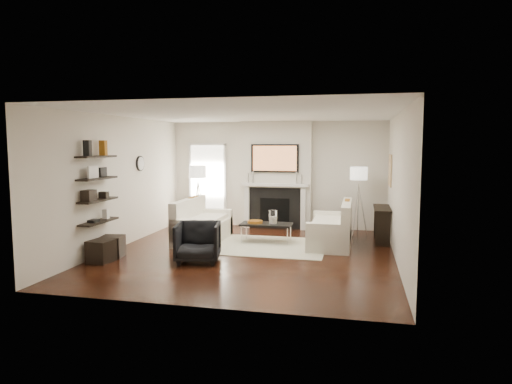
% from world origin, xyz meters
% --- Properties ---
extents(room_envelope, '(6.00, 6.00, 6.00)m').
position_xyz_m(room_envelope, '(0.00, 0.00, 1.35)').
color(room_envelope, black).
rests_on(room_envelope, ground).
extents(chimney_breast, '(1.80, 0.25, 2.70)m').
position_xyz_m(chimney_breast, '(0.00, 2.88, 1.35)').
color(chimney_breast, silver).
rests_on(chimney_breast, floor).
extents(fireplace_surround, '(1.30, 0.02, 1.04)m').
position_xyz_m(fireplace_surround, '(0.00, 2.74, 0.52)').
color(fireplace_surround, black).
rests_on(fireplace_surround, floor).
extents(firebox, '(0.75, 0.02, 0.65)m').
position_xyz_m(firebox, '(0.00, 2.73, 0.45)').
color(firebox, black).
rests_on(firebox, floor).
extents(mantel_pilaster_l, '(0.12, 0.08, 1.10)m').
position_xyz_m(mantel_pilaster_l, '(-0.72, 2.71, 0.55)').
color(mantel_pilaster_l, white).
rests_on(mantel_pilaster_l, floor).
extents(mantel_pilaster_r, '(0.12, 0.08, 1.10)m').
position_xyz_m(mantel_pilaster_r, '(0.72, 2.71, 0.55)').
color(mantel_pilaster_r, white).
rests_on(mantel_pilaster_r, floor).
extents(mantel_shelf, '(1.70, 0.18, 0.07)m').
position_xyz_m(mantel_shelf, '(0.00, 2.69, 1.12)').
color(mantel_shelf, white).
rests_on(mantel_shelf, chimney_breast).
extents(tv_body, '(1.20, 0.06, 0.70)m').
position_xyz_m(tv_body, '(0.00, 2.71, 1.78)').
color(tv_body, black).
rests_on(tv_body, chimney_breast).
extents(tv_screen, '(1.10, 0.00, 0.62)m').
position_xyz_m(tv_screen, '(0.00, 2.68, 1.78)').
color(tv_screen, '#BF723F').
rests_on(tv_screen, tv_body).
extents(candlestick_l_tall, '(0.04, 0.04, 0.30)m').
position_xyz_m(candlestick_l_tall, '(-0.55, 2.70, 1.30)').
color(candlestick_l_tall, silver).
rests_on(candlestick_l_tall, mantel_shelf).
extents(candlestick_l_short, '(0.04, 0.04, 0.24)m').
position_xyz_m(candlestick_l_short, '(-0.68, 2.70, 1.27)').
color(candlestick_l_short, silver).
rests_on(candlestick_l_short, mantel_shelf).
extents(candlestick_r_tall, '(0.04, 0.04, 0.30)m').
position_xyz_m(candlestick_r_tall, '(0.55, 2.70, 1.30)').
color(candlestick_r_tall, silver).
rests_on(candlestick_r_tall, mantel_shelf).
extents(candlestick_r_short, '(0.04, 0.04, 0.24)m').
position_xyz_m(candlestick_r_short, '(0.68, 2.70, 1.27)').
color(candlestick_r_short, silver).
rests_on(candlestick_r_short, mantel_shelf).
extents(hallway_panel, '(0.90, 0.02, 2.10)m').
position_xyz_m(hallway_panel, '(-1.85, 2.98, 1.05)').
color(hallway_panel, white).
rests_on(hallway_panel, floor).
extents(door_trim_l, '(0.06, 0.06, 2.16)m').
position_xyz_m(door_trim_l, '(-2.33, 2.96, 1.05)').
color(door_trim_l, white).
rests_on(door_trim_l, floor).
extents(door_trim_r, '(0.06, 0.06, 2.16)m').
position_xyz_m(door_trim_r, '(-1.37, 2.96, 1.05)').
color(door_trim_r, white).
rests_on(door_trim_r, floor).
extents(door_trim_top, '(1.02, 0.06, 0.06)m').
position_xyz_m(door_trim_top, '(-1.85, 2.96, 2.13)').
color(door_trim_top, white).
rests_on(door_trim_top, wall_back).
extents(rug, '(2.60, 2.00, 0.01)m').
position_xyz_m(rug, '(0.13, 0.73, 0.01)').
color(rug, '#BCB79A').
rests_on(rug, floor).
extents(loveseat_left_base, '(0.85, 1.80, 0.42)m').
position_xyz_m(loveseat_left_base, '(-1.28, 0.94, 0.21)').
color(loveseat_left_base, white).
rests_on(loveseat_left_base, floor).
extents(loveseat_left_back, '(0.18, 1.80, 0.80)m').
position_xyz_m(loveseat_left_back, '(-1.61, 0.94, 0.53)').
color(loveseat_left_back, white).
rests_on(loveseat_left_back, floor).
extents(loveseat_left_arm_n, '(0.85, 0.18, 0.60)m').
position_xyz_m(loveseat_left_arm_n, '(-1.28, 0.13, 0.30)').
color(loveseat_left_arm_n, white).
rests_on(loveseat_left_arm_n, floor).
extents(loveseat_left_arm_s, '(0.85, 0.18, 0.60)m').
position_xyz_m(loveseat_left_arm_s, '(-1.28, 1.75, 0.30)').
color(loveseat_left_arm_s, white).
rests_on(loveseat_left_arm_s, floor).
extents(loveseat_left_cushion, '(0.63, 1.44, 0.10)m').
position_xyz_m(loveseat_left_cushion, '(-1.23, 0.94, 0.47)').
color(loveseat_left_cushion, white).
rests_on(loveseat_left_cushion, loveseat_left_base).
extents(pillow_left_orange, '(0.10, 0.42, 0.42)m').
position_xyz_m(pillow_left_orange, '(-1.61, 1.24, 0.73)').
color(pillow_left_orange, '#945812').
rests_on(pillow_left_orange, loveseat_left_cushion).
extents(pillow_left_charcoal, '(0.10, 0.40, 0.40)m').
position_xyz_m(pillow_left_charcoal, '(-1.61, 0.64, 0.72)').
color(pillow_left_charcoal, black).
rests_on(pillow_left_charcoal, loveseat_left_cushion).
extents(loveseat_right_base, '(0.85, 1.80, 0.42)m').
position_xyz_m(loveseat_right_base, '(1.49, 1.14, 0.21)').
color(loveseat_right_base, white).
rests_on(loveseat_right_base, floor).
extents(loveseat_right_back, '(0.18, 1.80, 0.80)m').
position_xyz_m(loveseat_right_back, '(1.82, 1.14, 0.53)').
color(loveseat_right_back, white).
rests_on(loveseat_right_back, floor).
extents(loveseat_right_arm_n, '(0.85, 0.18, 0.60)m').
position_xyz_m(loveseat_right_arm_n, '(1.49, 0.33, 0.30)').
color(loveseat_right_arm_n, white).
rests_on(loveseat_right_arm_n, floor).
extents(loveseat_right_arm_s, '(0.85, 0.18, 0.60)m').
position_xyz_m(loveseat_right_arm_s, '(1.49, 1.95, 0.30)').
color(loveseat_right_arm_s, white).
rests_on(loveseat_right_arm_s, floor).
extents(loveseat_right_cushion, '(0.63, 1.44, 0.10)m').
position_xyz_m(loveseat_right_cushion, '(1.44, 1.14, 0.47)').
color(loveseat_right_cushion, white).
rests_on(loveseat_right_cushion, loveseat_right_base).
extents(pillow_right_orange, '(0.10, 0.42, 0.42)m').
position_xyz_m(pillow_right_orange, '(1.82, 1.44, 0.73)').
color(pillow_right_orange, '#945812').
rests_on(pillow_right_orange, loveseat_right_cushion).
extents(pillow_right_charcoal, '(0.10, 0.40, 0.40)m').
position_xyz_m(pillow_right_charcoal, '(1.82, 0.84, 0.72)').
color(pillow_right_charcoal, black).
rests_on(pillow_right_charcoal, loveseat_right_cushion).
extents(coffee_table, '(1.10, 0.55, 0.04)m').
position_xyz_m(coffee_table, '(0.12, 1.08, 0.40)').
color(coffee_table, black).
rests_on(coffee_table, floor).
extents(coffee_leg_nw, '(0.02, 0.02, 0.38)m').
position_xyz_m(coffee_leg_nw, '(-0.38, 0.86, 0.19)').
color(coffee_leg_nw, silver).
rests_on(coffee_leg_nw, floor).
extents(coffee_leg_ne, '(0.02, 0.02, 0.38)m').
position_xyz_m(coffee_leg_ne, '(0.62, 0.86, 0.19)').
color(coffee_leg_ne, silver).
rests_on(coffee_leg_ne, floor).
extents(coffee_leg_sw, '(0.02, 0.02, 0.38)m').
position_xyz_m(coffee_leg_sw, '(-0.38, 1.30, 0.19)').
color(coffee_leg_sw, silver).
rests_on(coffee_leg_sw, floor).
extents(coffee_leg_se, '(0.02, 0.02, 0.38)m').
position_xyz_m(coffee_leg_se, '(0.62, 1.30, 0.19)').
color(coffee_leg_se, silver).
rests_on(coffee_leg_se, floor).
extents(hurricane_glass, '(0.18, 0.18, 0.31)m').
position_xyz_m(hurricane_glass, '(0.27, 1.08, 0.56)').
color(hurricane_glass, white).
rests_on(hurricane_glass, coffee_table).
extents(hurricane_candle, '(0.11, 0.11, 0.17)m').
position_xyz_m(hurricane_candle, '(0.27, 1.08, 0.50)').
color(hurricane_candle, white).
rests_on(hurricane_candle, coffee_table).
extents(copper_bowl, '(0.33, 0.33, 0.06)m').
position_xyz_m(copper_bowl, '(-0.13, 1.08, 0.45)').
color(copper_bowl, orange).
rests_on(copper_bowl, coffee_table).
extents(armchair, '(0.90, 0.87, 0.79)m').
position_xyz_m(armchair, '(-0.77, -0.78, 0.40)').
color(armchair, black).
rests_on(armchair, floor).
extents(lamp_left_post, '(0.02, 0.02, 1.20)m').
position_xyz_m(lamp_left_post, '(-1.85, 2.22, 0.60)').
color(lamp_left_post, silver).
rests_on(lamp_left_post, floor).
extents(lamp_left_shade, '(0.40, 0.40, 0.30)m').
position_xyz_m(lamp_left_shade, '(-1.85, 2.22, 1.45)').
color(lamp_left_shade, white).
rests_on(lamp_left_shade, lamp_left_post).
extents(lamp_left_leg_a, '(0.25, 0.02, 1.23)m').
position_xyz_m(lamp_left_leg_a, '(-1.74, 2.22, 0.60)').
color(lamp_left_leg_a, silver).
rests_on(lamp_left_leg_a, floor).
extents(lamp_left_leg_b, '(0.14, 0.22, 1.23)m').
position_xyz_m(lamp_left_leg_b, '(-1.91, 2.32, 0.60)').
color(lamp_left_leg_b, silver).
rests_on(lamp_left_leg_b, floor).
extents(lamp_left_leg_c, '(0.14, 0.22, 1.23)m').
position_xyz_m(lamp_left_leg_c, '(-1.91, 2.13, 0.60)').
color(lamp_left_leg_c, silver).
rests_on(lamp_left_leg_c, floor).
extents(lamp_right_post, '(0.02, 0.02, 1.20)m').
position_xyz_m(lamp_right_post, '(2.05, 2.44, 0.60)').
color(lamp_right_post, silver).
rests_on(lamp_right_post, floor).
extents(lamp_right_shade, '(0.40, 0.40, 0.30)m').
position_xyz_m(lamp_right_shade, '(2.05, 2.44, 1.45)').
color(lamp_right_shade, white).
rests_on(lamp_right_shade, lamp_right_post).
extents(lamp_right_leg_a, '(0.25, 0.02, 1.23)m').
position_xyz_m(lamp_right_leg_a, '(2.16, 2.44, 0.60)').
color(lamp_right_leg_a, silver).
rests_on(lamp_right_leg_a, floor).
extents(lamp_right_leg_b, '(0.14, 0.22, 1.23)m').
position_xyz_m(lamp_right_leg_b, '(2.00, 2.53, 0.60)').
color(lamp_right_leg_b, silver).
rests_on(lamp_right_leg_b, floor).
extents(lamp_right_leg_c, '(0.14, 0.22, 1.23)m').
position_xyz_m(lamp_right_leg_c, '(1.99, 2.34, 0.60)').
color(lamp_right_leg_c, silver).
rests_on(lamp_right_leg_c, floor).
extents(console_top, '(0.35, 1.20, 0.04)m').
position_xyz_m(console_top, '(2.57, 1.79, 0.73)').
color(console_top, black).
rests_on(console_top, floor).
extents(console_leg_n, '(0.30, 0.04, 0.71)m').
position_xyz_m(console_leg_n, '(2.57, 1.24, 0.35)').
color(console_leg_n, black).
rests_on(console_leg_n, floor).
extents(console_leg_s, '(0.30, 0.04, 0.71)m').
position_xyz_m(console_leg_s, '(2.57, 2.34, 0.35)').
color(console_leg_s, black).
rests_on(console_leg_s, floor).
extents(wall_art, '(0.03, 0.70, 0.70)m').
position_xyz_m(wall_art, '(2.73, 2.05, 1.55)').
color(wall_art, tan).
rests_on(wall_art, wall_right).
extents(shelf_bottom, '(0.25, 1.00, 0.03)m').
position_xyz_m(shelf_bottom, '(-2.62, -1.00, 0.70)').
color(shelf_bottom, black).
rests_on(shelf_bottom, wall_left).
extents(shelf_lower, '(0.25, 1.00, 0.04)m').
position_xyz_m(shelf_lower, '(-2.62, -1.00, 1.10)').
color(shelf_lower, black).
rests_on(shelf_lower, wall_left).
extents(shelf_upper, '(0.25, 1.00, 0.04)m').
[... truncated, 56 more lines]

